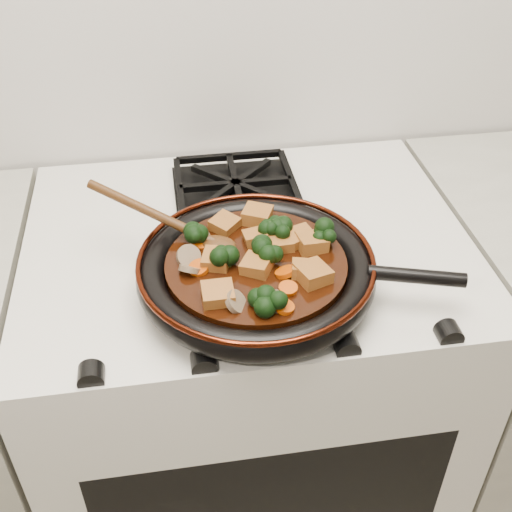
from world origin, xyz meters
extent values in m
cube|color=beige|center=(0.00, 1.69, 0.45)|extent=(0.76, 0.60, 0.90)
cylinder|color=black|center=(-0.01, 1.55, 0.93)|extent=(0.33, 0.33, 0.01)
torus|color=black|center=(-0.01, 1.55, 0.94)|extent=(0.36, 0.36, 0.04)
torus|color=#421509|center=(-0.01, 1.55, 0.96)|extent=(0.36, 0.36, 0.01)
cylinder|color=black|center=(0.22, 1.48, 0.96)|extent=(0.14, 0.06, 0.02)
cylinder|color=black|center=(-0.01, 1.55, 0.95)|extent=(0.27, 0.27, 0.02)
cube|color=brown|center=(0.06, 1.51, 0.97)|extent=(0.04, 0.04, 0.02)
cube|color=brown|center=(-0.01, 1.53, 0.97)|extent=(0.06, 0.06, 0.03)
cube|color=brown|center=(0.00, 1.60, 0.97)|extent=(0.04, 0.04, 0.03)
cube|color=brown|center=(0.07, 1.59, 0.97)|extent=(0.05, 0.05, 0.02)
cube|color=brown|center=(0.04, 1.58, 0.97)|extent=(0.04, 0.03, 0.02)
cube|color=brown|center=(-0.07, 1.47, 0.97)|extent=(0.04, 0.04, 0.03)
cube|color=brown|center=(0.07, 1.50, 0.97)|extent=(0.06, 0.06, 0.03)
cube|color=brown|center=(0.01, 1.66, 0.97)|extent=(0.06, 0.06, 0.03)
cube|color=brown|center=(-0.04, 1.64, 0.97)|extent=(0.06, 0.06, 0.03)
cube|color=brown|center=(-0.07, 1.55, 0.97)|extent=(0.05, 0.05, 0.03)
cube|color=brown|center=(0.08, 1.57, 0.97)|extent=(0.05, 0.05, 0.03)
cylinder|color=#AF3D04|center=(-0.08, 1.60, 0.96)|extent=(0.03, 0.03, 0.01)
cylinder|color=#AF3D04|center=(-0.09, 1.54, 0.96)|extent=(0.03, 0.03, 0.02)
cylinder|color=#AF3D04|center=(0.03, 1.48, 0.96)|extent=(0.03, 0.03, 0.01)
cylinder|color=#AF3D04|center=(0.02, 1.44, 0.96)|extent=(0.03, 0.03, 0.01)
cylinder|color=#AF3D04|center=(0.03, 1.51, 0.96)|extent=(0.03, 0.03, 0.02)
cylinder|color=brown|center=(-0.08, 1.61, 0.97)|extent=(0.05, 0.05, 0.03)
cylinder|color=brown|center=(-0.10, 1.57, 0.97)|extent=(0.05, 0.05, 0.03)
cylinder|color=brown|center=(-0.11, 1.54, 0.97)|extent=(0.04, 0.04, 0.03)
cylinder|color=brown|center=(0.01, 1.45, 0.97)|extent=(0.05, 0.05, 0.03)
cylinder|color=brown|center=(-0.05, 1.46, 0.97)|extent=(0.04, 0.04, 0.03)
ellipsoid|color=#42240E|center=(-0.06, 1.59, 0.96)|extent=(0.07, 0.06, 0.02)
cylinder|color=#42240E|center=(-0.15, 1.65, 0.99)|extent=(0.02, 0.02, 0.23)
camera|label=1|loc=(-0.12, 0.81, 1.56)|focal=45.00mm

